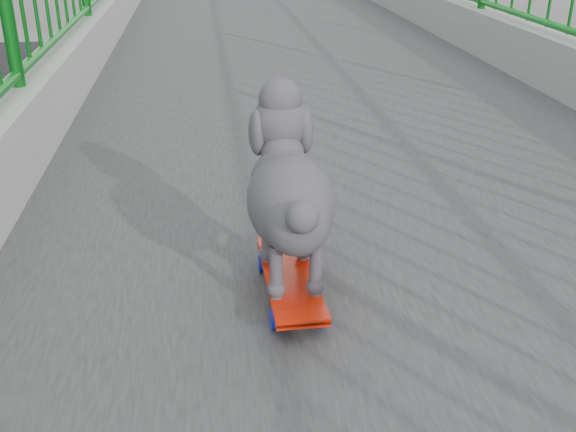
# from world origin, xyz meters

# --- Properties ---
(skateboard) EXTENTS (0.15, 0.47, 0.06)m
(skateboard) POSITION_xyz_m (-0.43, 0.71, 7.05)
(skateboard) COLOR red
(skateboard) RESTS_ON footbridge
(poodle) EXTENTS (0.23, 0.55, 0.45)m
(poodle) POSITION_xyz_m (-0.43, 0.73, 7.30)
(poodle) COLOR #2D2A2F
(poodle) RESTS_ON skateboard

